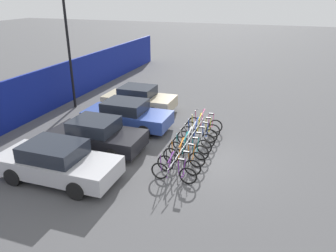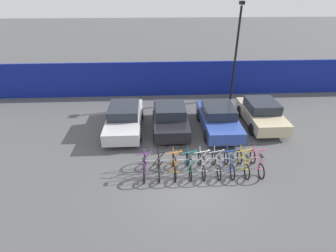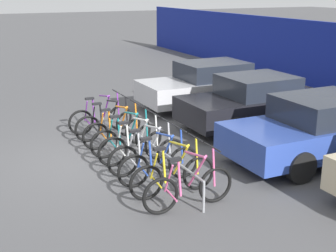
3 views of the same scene
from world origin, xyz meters
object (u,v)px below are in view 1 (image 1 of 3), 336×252
at_px(bicycle_purple, 174,172).
at_px(car_silver, 57,162).
at_px(car_black, 97,135).
at_px(bicycle_blue, 199,133).
at_px(bicycle_orange, 184,156).
at_px(bicycle_teal, 188,150).
at_px(lamp_post, 69,47).
at_px(bicycle_pink, 205,124).
at_px(car_blue, 127,115).
at_px(bicycle_silver, 196,138).
at_px(bicycle_white, 192,144).
at_px(bike_rack, 188,141).
at_px(bicycle_black, 179,164).
at_px(bicycle_yellow, 202,128).
at_px(car_beige, 139,99).

xyz_separation_m(bicycle_purple, car_silver, (-1.19, 3.96, 0.31)).
bearing_deg(car_black, bicycle_blue, -59.18).
height_order(bicycle_orange, bicycle_teal, same).
xyz_separation_m(bicycle_orange, lamp_post, (4.54, 7.97, 3.11)).
distance_m(bicycle_pink, car_black, 5.20).
bearing_deg(car_blue, bicycle_teal, -119.02).
bearing_deg(lamp_post, car_black, -137.34).
bearing_deg(bicycle_silver, bicycle_orange, -178.44).
height_order(bicycle_purple, bicycle_white, same).
xyz_separation_m(bike_rack, car_silver, (-3.59, 3.81, 0.19)).
bearing_deg(bicycle_black, bicycle_teal, -1.47).
relative_size(bicycle_orange, bicycle_yellow, 1.00).
relative_size(bicycle_black, bicycle_orange, 1.00).
bearing_deg(bicycle_silver, lamp_post, 72.51).
xyz_separation_m(bicycle_purple, bicycle_orange, (1.26, 0.00, 0.00)).
xyz_separation_m(bike_rack, car_blue, (1.53, 3.55, 0.19)).
bearing_deg(car_silver, bicycle_yellow, -36.25).
xyz_separation_m(bicycle_white, car_black, (-1.11, 3.84, 0.31)).
bearing_deg(car_beige, car_black, -176.15).
height_order(bicycle_blue, car_silver, car_silver).
bearing_deg(car_blue, bicycle_purple, -136.74).
xyz_separation_m(car_black, lamp_post, (4.49, 4.13, 2.79)).
height_order(bicycle_orange, car_silver, car_silver).
xyz_separation_m(bicycle_black, bicycle_yellow, (3.61, 0.00, 0.00)).
xyz_separation_m(bicycle_yellow, car_black, (-2.90, 3.84, 0.31)).
bearing_deg(bicycle_pink, bicycle_silver, 176.37).
xyz_separation_m(car_beige, lamp_post, (-0.70, 3.78, 2.79)).
xyz_separation_m(bicycle_teal, car_blue, (2.05, 3.70, 0.31)).
bearing_deg(bicycle_orange, lamp_post, 58.47).
bearing_deg(bicycle_pink, lamp_post, 79.29).
distance_m(bicycle_blue, lamp_post, 8.83).
bearing_deg(bicycle_silver, bicycle_white, -178.44).
height_order(car_silver, car_black, same).
distance_m(bicycle_white, car_black, 4.01).
distance_m(bicycle_yellow, car_silver, 6.71).
bearing_deg(lamp_post, bicycle_orange, -119.68).
xyz_separation_m(bicycle_teal, car_silver, (-3.07, 3.96, 0.31)).
bearing_deg(bicycle_blue, bicycle_yellow, -3.38).
height_order(car_black, car_beige, same).
relative_size(bicycle_teal, bicycle_white, 1.00).
distance_m(bicycle_orange, car_blue, 4.58).
distance_m(car_silver, car_beige, 7.69).
xyz_separation_m(bicycle_blue, car_blue, (0.33, 3.70, 0.31)).
bearing_deg(bicycle_orange, bicycle_black, 178.16).
bearing_deg(bicycle_purple, bicycle_black, -3.99).
bearing_deg(bicycle_black, car_silver, 112.92).
bearing_deg(bicycle_yellow, car_silver, 140.98).
height_order(bicycle_orange, bicycle_silver, same).
relative_size(bicycle_orange, bicycle_teal, 1.00).
height_order(bicycle_purple, lamp_post, lamp_post).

